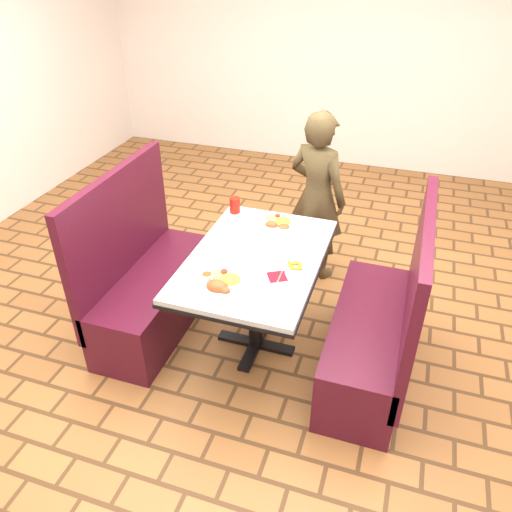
{
  "coord_description": "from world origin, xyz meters",
  "views": [
    {
      "loc": [
        0.82,
        -2.48,
        2.45
      ],
      "look_at": [
        0.0,
        0.0,
        0.75
      ],
      "focal_mm": 35.0,
      "sensor_mm": 36.0,
      "label": 1
    }
  ],
  "objects_px": {
    "dining_table": "(256,269)",
    "red_tumbler": "(235,205)",
    "plantain_plate": "(295,266)",
    "booth_bench_left": "(150,286)",
    "booth_bench_right": "(376,334)",
    "diner_person": "(317,197)",
    "near_dinner_plate": "(222,280)",
    "far_dinner_plate": "(278,222)"
  },
  "relations": [
    {
      "from": "diner_person",
      "to": "far_dinner_plate",
      "type": "distance_m",
      "value": 0.64
    },
    {
      "from": "near_dinner_plate",
      "to": "far_dinner_plate",
      "type": "bearing_deg",
      "value": 81.96
    },
    {
      "from": "diner_person",
      "to": "red_tumbler",
      "type": "xyz_separation_m",
      "value": [
        -0.49,
        -0.54,
        0.11
      ]
    },
    {
      "from": "far_dinner_plate",
      "to": "booth_bench_left",
      "type": "bearing_deg",
      "value": -152.49
    },
    {
      "from": "booth_bench_right",
      "to": "diner_person",
      "type": "relative_size",
      "value": 0.87
    },
    {
      "from": "near_dinner_plate",
      "to": "plantain_plate",
      "type": "xyz_separation_m",
      "value": [
        0.36,
        0.3,
        -0.02
      ]
    },
    {
      "from": "booth_bench_left",
      "to": "plantain_plate",
      "type": "relative_size",
      "value": 7.48
    },
    {
      "from": "red_tumbler",
      "to": "near_dinner_plate",
      "type": "bearing_deg",
      "value": -74.56
    },
    {
      "from": "far_dinner_plate",
      "to": "red_tumbler",
      "type": "relative_size",
      "value": 2.4
    },
    {
      "from": "dining_table",
      "to": "diner_person",
      "type": "relative_size",
      "value": 0.88
    },
    {
      "from": "plantain_plate",
      "to": "red_tumbler",
      "type": "height_order",
      "value": "red_tumbler"
    },
    {
      "from": "near_dinner_plate",
      "to": "far_dinner_plate",
      "type": "height_order",
      "value": "near_dinner_plate"
    },
    {
      "from": "dining_table",
      "to": "plantain_plate",
      "type": "bearing_deg",
      "value": -10.15
    },
    {
      "from": "diner_person",
      "to": "near_dinner_plate",
      "type": "xyz_separation_m",
      "value": [
        -0.25,
        -1.4,
        0.09
      ]
    },
    {
      "from": "booth_bench_right",
      "to": "plantain_plate",
      "type": "relative_size",
      "value": 7.48
    },
    {
      "from": "far_dinner_plate",
      "to": "plantain_plate",
      "type": "height_order",
      "value": "far_dinner_plate"
    },
    {
      "from": "booth_bench_right",
      "to": "red_tumbler",
      "type": "bearing_deg",
      "value": 155.87
    },
    {
      "from": "booth_bench_left",
      "to": "red_tumbler",
      "type": "relative_size",
      "value": 10.71
    },
    {
      "from": "booth_bench_left",
      "to": "diner_person",
      "type": "distance_m",
      "value": 1.46
    },
    {
      "from": "diner_person",
      "to": "near_dinner_plate",
      "type": "bearing_deg",
      "value": 101.22
    },
    {
      "from": "booth_bench_left",
      "to": "booth_bench_right",
      "type": "distance_m",
      "value": 1.6
    },
    {
      "from": "plantain_plate",
      "to": "red_tumbler",
      "type": "xyz_separation_m",
      "value": [
        -0.59,
        0.55,
        0.05
      ]
    },
    {
      "from": "booth_bench_right",
      "to": "diner_person",
      "type": "bearing_deg",
      "value": 121.38
    },
    {
      "from": "red_tumbler",
      "to": "dining_table",
      "type": "bearing_deg",
      "value": -57.03
    },
    {
      "from": "booth_bench_left",
      "to": "diner_person",
      "type": "bearing_deg",
      "value": 47.44
    },
    {
      "from": "near_dinner_plate",
      "to": "diner_person",
      "type": "bearing_deg",
      "value": 79.75
    },
    {
      "from": "plantain_plate",
      "to": "red_tumbler",
      "type": "distance_m",
      "value": 0.81
    },
    {
      "from": "booth_bench_left",
      "to": "booth_bench_right",
      "type": "height_order",
      "value": "same"
    },
    {
      "from": "dining_table",
      "to": "plantain_plate",
      "type": "height_order",
      "value": "plantain_plate"
    },
    {
      "from": "booth_bench_left",
      "to": "red_tumbler",
      "type": "distance_m",
      "value": 0.84
    },
    {
      "from": "red_tumbler",
      "to": "booth_bench_right",
      "type": "bearing_deg",
      "value": -24.13
    },
    {
      "from": "near_dinner_plate",
      "to": "far_dinner_plate",
      "type": "distance_m",
      "value": 0.78
    },
    {
      "from": "booth_bench_right",
      "to": "diner_person",
      "type": "xyz_separation_m",
      "value": [
        -0.64,
        1.04,
        0.36
      ]
    },
    {
      "from": "near_dinner_plate",
      "to": "booth_bench_right",
      "type": "bearing_deg",
      "value": 21.5
    },
    {
      "from": "dining_table",
      "to": "red_tumbler",
      "type": "distance_m",
      "value": 0.62
    },
    {
      "from": "booth_bench_right",
      "to": "plantain_plate",
      "type": "height_order",
      "value": "booth_bench_right"
    },
    {
      "from": "booth_bench_right",
      "to": "diner_person",
      "type": "height_order",
      "value": "diner_person"
    },
    {
      "from": "dining_table",
      "to": "booth_bench_left",
      "type": "xyz_separation_m",
      "value": [
        -0.8,
        0.0,
        -0.32
      ]
    },
    {
      "from": "booth_bench_left",
      "to": "red_tumbler",
      "type": "bearing_deg",
      "value": 46.93
    },
    {
      "from": "far_dinner_plate",
      "to": "red_tumbler",
      "type": "distance_m",
      "value": 0.36
    },
    {
      "from": "near_dinner_plate",
      "to": "red_tumbler",
      "type": "height_order",
      "value": "red_tumbler"
    },
    {
      "from": "near_dinner_plate",
      "to": "red_tumbler",
      "type": "distance_m",
      "value": 0.89
    }
  ]
}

